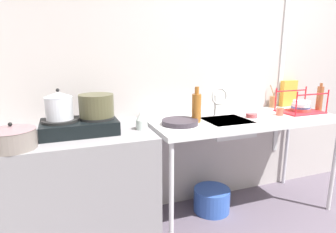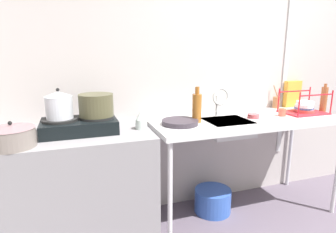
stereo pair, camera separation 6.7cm
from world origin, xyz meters
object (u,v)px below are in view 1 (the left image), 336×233
Objects in this scene: pot_beside_stove at (12,137)px; cereal_box at (288,93)px; small_bowl_on_drainboard at (252,115)px; utensil_jar at (273,102)px; stove at (80,126)px; bottle_by_rack at (320,98)px; faucet at (219,98)px; pot_on_right_burner at (96,105)px; dish_rack at (301,107)px; bucket_on_floor at (212,200)px; sink_basin at (226,127)px; pot_on_left_burner at (59,106)px; bottle_by_sink at (196,107)px; cup_by_rack at (280,112)px; frying_pan at (180,122)px.

cereal_box is (2.52, 0.49, 0.06)m from pot_beside_stove.
pot_beside_stove is at bearing -174.53° from small_bowl_on_drainboard.
utensil_jar is at bearing 179.83° from cereal_box.
stove is 2.21m from bottle_by_rack.
faucet is 0.77m from utensil_jar.
pot_on_right_burner is 1.88m from dish_rack.
bottle_by_rack is (2.21, -0.03, 0.07)m from stove.
bucket_on_floor is at bearing 10.52° from pot_beside_stove.
cereal_box is (0.94, 0.32, 0.19)m from sink_basin.
cereal_box reaches higher than dish_rack.
dish_rack is (2.40, 0.19, -0.02)m from pot_beside_stove.
pot_on_right_burner is 1.33m from small_bowl_on_drainboard.
bottle_by_sink is (1.03, -0.00, -0.08)m from pot_on_left_burner.
bottle_by_rack reaches higher than bucket_on_floor.
cup_by_rack is 0.25× the size of bottle_by_rack.
bottle_by_rack is at bearing -47.11° from utensil_jar.
utensil_jar is 1.18m from bucket_on_floor.
bottle_by_rack reaches higher than pot_on_right_burner.
stove is at bearing 180.00° from pot_on_right_burner.
pot_on_left_burner is 0.25m from pot_on_right_burner.
utensil_jar is at bearing 14.04° from bucket_on_floor.
pot_on_left_burner reaches higher than sink_basin.
cup_by_rack is 0.20× the size of bucket_on_floor.
pot_on_right_burner is 0.57m from pot_beside_stove.
pot_on_left_burner is 1.33m from sink_basin.
pot_on_left_burner is at bearing 178.20° from frying_pan.
sink_basin is 3.70× the size of small_bowl_on_drainboard.
cup_by_rack is at bearing -1.39° from sink_basin.
bottle_by_sink is 1.25m from cereal_box.
frying_pan is 0.19m from bottle_by_sink.
sink_basin is at bearing -66.61° from bucket_on_floor.
stove is 1.19m from sink_basin.
bucket_on_floor is (-0.30, 0.11, -0.81)m from small_bowl_on_drainboard.
bottle_by_rack is at bearing -0.74° from pot_on_right_burner.
pot_beside_stove is 2.76× the size of small_bowl_on_drainboard.
pot_on_right_burner is at bearing 178.36° from sink_basin.
dish_rack reaches higher than stove.
pot_on_left_burner reaches higher than cereal_box.
bottle_by_sink is (1.31, 0.20, 0.05)m from pot_beside_stove.
stove is 1.90× the size of bottle_by_rack.
small_bowl_on_drainboard is 0.37× the size of cereal_box.
dish_rack is at bearing 0.83° from frying_pan.
pot_on_left_burner is 0.78× the size of bottle_by_rack.
utensil_jar is 0.69× the size of bucket_on_floor.
bottle_by_rack reaches higher than faucet.
dish_rack is at bearing -0.29° from pot_on_right_burner.
cup_by_rack is (2.12, 0.16, -0.04)m from pot_beside_stove.
frying_pan is 1.21m from utensil_jar.
pot_beside_stove is (-0.40, -0.20, 0.02)m from stove.
cup_by_rack is at bearing -1.35° from pot_on_left_burner.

